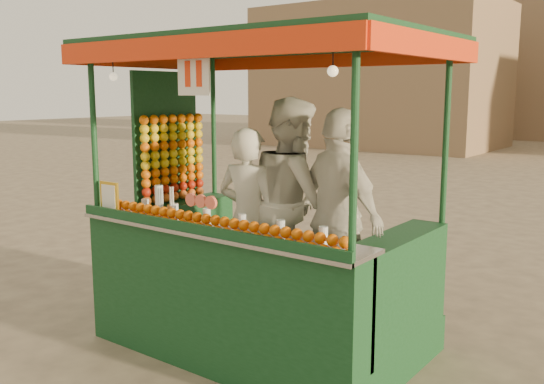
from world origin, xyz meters
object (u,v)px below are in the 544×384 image
Objects in this scene: vendor_middle at (294,203)px; juice_cart at (249,251)px; vendor_right at (339,218)px; vendor_left at (248,219)px.

juice_cart is at bearing 109.06° from vendor_middle.
vendor_right is at bearing -147.08° from vendor_middle.
vendor_middle is (0.21, 0.41, 0.40)m from juice_cart.
juice_cart reaches higher than vendor_left.
juice_cart reaches higher than vendor_middle.
vendor_middle is 0.58m from vendor_right.
vendor_middle is at bearing -146.28° from vendor_left.
vendor_middle is at bearing 62.74° from juice_cart.
vendor_right is (0.87, 0.15, 0.09)m from vendor_left.
juice_cart is at bearing 43.07° from vendor_right.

